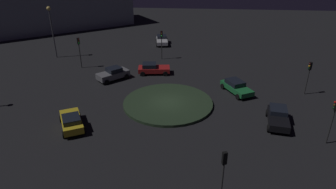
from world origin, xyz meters
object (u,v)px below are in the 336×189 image
car_black (278,117)px  traffic_light_north (162,39)px  car_grey (113,74)px  streetlamp_northwest (51,22)px  traffic_light_east (309,72)px  traffic_light_southeast (334,113)px  store_building (41,8)px  car_silver (162,40)px  car_green (236,87)px  car_yellow (71,121)px  traffic_light_south (224,166)px  car_red (153,68)px  traffic_light_northwest (79,47)px

car_black → traffic_light_north: size_ratio=1.00×
car_grey → streetlamp_northwest: (-11.12, 7.90, 4.65)m
traffic_light_east → traffic_light_southeast: bearing=68.7°
store_building → car_grey: bearing=93.7°
car_silver → store_building: 27.56m
car_green → traffic_light_southeast: bearing=6.3°
car_yellow → store_building: 42.52m
traffic_light_southeast → store_building: size_ratio=0.12×
car_silver → traffic_light_south: (7.89, -35.94, 2.00)m
car_yellow → traffic_light_north: size_ratio=1.01×
car_red → traffic_light_north: 6.47m
traffic_light_south → car_red: bearing=-0.7°
car_green → store_building: store_building is taller
traffic_light_northwest → store_building: size_ratio=0.12×
car_grey → car_green: car_grey is taller
car_yellow → traffic_light_south: traffic_light_south is taller
car_green → streetlamp_northwest: (-26.48, 10.38, 4.71)m
car_yellow → traffic_light_east: (24.18, 9.55, 2.06)m
car_black → store_building: store_building is taller
traffic_light_north → traffic_light_southeast: bearing=30.0°
car_grey → traffic_light_northwest: (-5.60, 3.77, 2.29)m
car_black → car_yellow: bearing=-73.4°
car_green → car_grey: bearing=-127.3°
traffic_light_northwest → traffic_light_east: size_ratio=1.10×
car_black → store_building: (-39.86, 34.59, 3.65)m
car_grey → traffic_light_east: bearing=-50.4°
store_building → streetlamp_northwest: bearing=83.9°
traffic_light_east → traffic_light_southeast: traffic_light_southeast is taller
traffic_light_northwest → streetlamp_northwest: streetlamp_northwest is taller
car_yellow → traffic_light_south: size_ratio=1.16×
car_yellow → traffic_light_east: bearing=-96.3°
car_yellow → car_green: bearing=-88.0°
car_yellow → car_red: bearing=-49.8°
car_grey → car_yellow: (-0.93, -11.82, -0.05)m
car_red → traffic_light_north: size_ratio=1.00×
car_grey → car_black: 20.73m
car_yellow → traffic_light_south: bearing=-147.6°
car_black → traffic_light_south: (-6.12, -10.16, 1.97)m
traffic_light_south → streetlamp_northwest: bearing=20.9°
car_red → traffic_light_northwest: 10.76m
traffic_light_south → traffic_light_southeast: 12.02m
traffic_light_south → traffic_light_northwest: traffic_light_northwest is taller
car_black → car_green: (-3.18, 6.80, -0.03)m
car_green → traffic_light_south: 17.33m
car_grey → store_building: (-21.33, 25.31, 3.61)m
car_black → traffic_light_southeast: traffic_light_southeast is taller
car_red → traffic_light_north: traffic_light_north is taller
car_green → traffic_light_south: (-2.94, -16.96, 2.00)m
car_red → car_green: bearing=-31.9°
car_grey → streetlamp_northwest: bearing=99.8°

